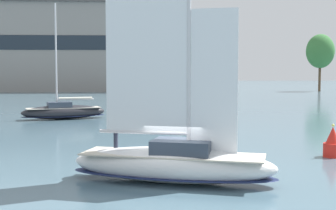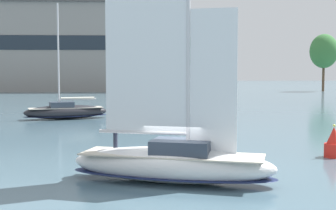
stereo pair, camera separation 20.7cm
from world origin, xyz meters
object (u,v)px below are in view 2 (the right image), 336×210
(tree_shore_center, at_px, (198,51))
(sailboat_main, at_px, (172,159))
(channel_buoy, at_px, (334,144))
(sailboat_moored_near_marina, at_px, (66,111))
(sailboat_moored_outer_mooring, at_px, (208,91))
(tree_shore_left, at_px, (324,51))

(tree_shore_center, height_order, sailboat_main, tree_shore_center)
(channel_buoy, bearing_deg, tree_shore_center, 88.64)
(sailboat_moored_near_marina, distance_m, sailboat_moored_outer_mooring, 50.53)
(tree_shore_left, bearing_deg, channel_buoy, -111.02)
(sailboat_moored_near_marina, height_order, sailboat_moored_outer_mooring, sailboat_moored_near_marina)
(sailboat_main, relative_size, channel_buoy, 6.69)
(sailboat_main, relative_size, sailboat_moored_near_marina, 1.10)
(tree_shore_center, bearing_deg, channel_buoy, -91.36)
(sailboat_main, height_order, sailboat_moored_near_marina, sailboat_main)
(channel_buoy, bearing_deg, sailboat_main, -150.35)
(sailboat_main, bearing_deg, sailboat_moored_near_marina, 108.38)
(sailboat_moored_near_marina, xyz_separation_m, channel_buoy, (18.80, -22.14, -0.04))
(sailboat_moored_near_marina, bearing_deg, channel_buoy, -49.65)
(channel_buoy, bearing_deg, sailboat_moored_outer_mooring, 88.17)
(tree_shore_left, xyz_separation_m, channel_buoy, (-31.60, -82.24, -8.67))
(sailboat_main, bearing_deg, tree_shore_left, 64.83)
(tree_shore_center, relative_size, sailboat_moored_near_marina, 1.16)
(tree_shore_left, distance_m, tree_shore_center, 29.64)
(tree_shore_center, height_order, sailboat_moored_outer_mooring, tree_shore_center)
(sailboat_moored_outer_mooring, relative_size, channel_buoy, 5.40)
(sailboat_moored_near_marina, bearing_deg, tree_shore_left, 50.02)
(tree_shore_left, height_order, sailboat_main, tree_shore_left)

